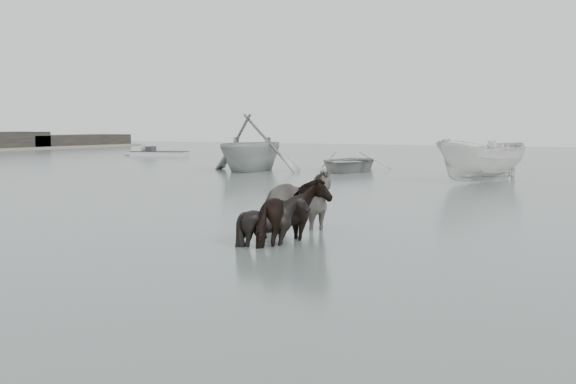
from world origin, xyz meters
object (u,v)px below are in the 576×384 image
object	(u,v)px
pony_pinto	(295,191)
rowboat_lead	(348,160)
pony_dark	(295,204)
pony_black	(273,212)

from	to	relation	value
pony_pinto	rowboat_lead	bearing A→B (deg)	23.37
pony_dark	pony_black	distance (m)	0.52
pony_dark	pony_black	size ratio (longest dim) A/B	1.22
pony_black	rowboat_lead	xyz separation A→B (m)	(-8.22, 21.93, -0.10)
pony_dark	pony_black	world-z (taller)	pony_dark
pony_dark	pony_black	bearing A→B (deg)	128.77
pony_pinto	pony_dark	xyz separation A→B (m)	(0.96, -1.78, -0.09)
pony_dark	rowboat_lead	xyz separation A→B (m)	(-8.49, 21.50, -0.25)
pony_dark	rowboat_lead	distance (m)	23.12
pony_dark	rowboat_lead	size ratio (longest dim) A/B	0.30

